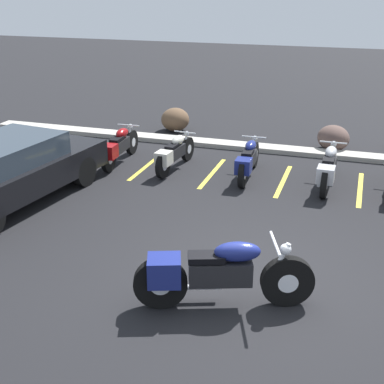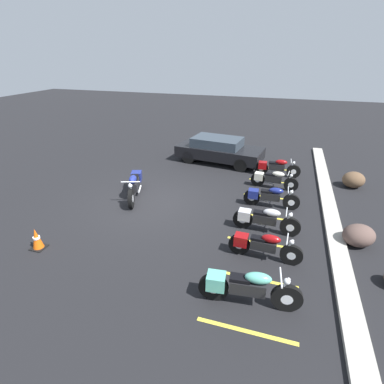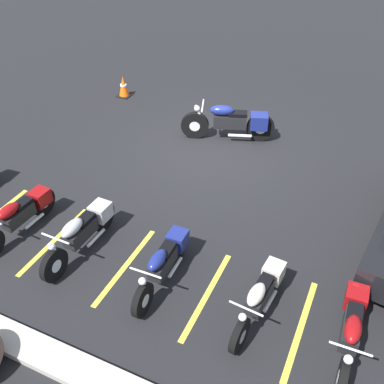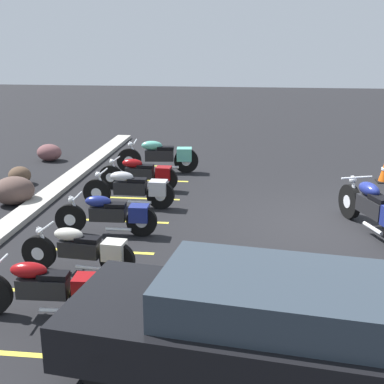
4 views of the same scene
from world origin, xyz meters
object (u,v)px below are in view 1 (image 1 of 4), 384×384
object	(u,v)px
motorcycle_navy_featured	(215,273)
parked_bike_2	(248,160)
car_black	(6,170)
landscape_rock_2	(333,138)
landscape_rock_0	(175,120)
parked_bike_3	(328,168)
parked_bike_0	(119,146)
parked_bike_1	(174,153)

from	to	relation	value
motorcycle_navy_featured	parked_bike_2	xyz separation A→B (m)	(-0.66, 5.11, -0.09)
motorcycle_navy_featured	car_black	bearing A→B (deg)	135.45
car_black	landscape_rock_2	world-z (taller)	car_black
parked_bike_2	landscape_rock_0	size ratio (longest dim) A/B	2.25
parked_bike_2	parked_bike_3	xyz separation A→B (m)	(1.75, -0.04, 0.02)
parked_bike_0	car_black	size ratio (longest dim) A/B	0.45
parked_bike_2	landscape_rock_2	distance (m)	3.21
motorcycle_navy_featured	landscape_rock_0	bearing A→B (deg)	93.19
parked_bike_3	car_black	world-z (taller)	car_black
parked_bike_1	parked_bike_3	size ratio (longest dim) A/B	0.93
parked_bike_0	landscape_rock_0	size ratio (longest dim) A/B	2.28
parked_bike_1	parked_bike_3	world-z (taller)	parked_bike_3
parked_bike_2	parked_bike_0	bearing A→B (deg)	87.74
motorcycle_navy_featured	parked_bike_1	size ratio (longest dim) A/B	1.20
parked_bike_1	landscape_rock_2	size ratio (longest dim) A/B	2.09
motorcycle_navy_featured	parked_bike_0	world-z (taller)	motorcycle_navy_featured
parked_bike_0	landscape_rock_0	bearing A→B (deg)	-7.13
parked_bike_3	car_black	xyz separation A→B (m)	(-5.99, -2.81, 0.24)
parked_bike_3	car_black	distance (m)	6.62
parked_bike_1	landscape_rock_2	world-z (taller)	parked_bike_1
parked_bike_3	landscape_rock_0	size ratio (longest dim) A/B	2.35
parked_bike_2	landscape_rock_2	world-z (taller)	parked_bike_2
parked_bike_2	car_black	world-z (taller)	car_black
parked_bike_2	landscape_rock_0	bearing A→B (deg)	39.85
parked_bike_1	landscape_rock_0	distance (m)	3.47
parked_bike_3	parked_bike_0	bearing A→B (deg)	90.56
parked_bike_0	parked_bike_1	distance (m)	1.43
motorcycle_navy_featured	parked_bike_3	bearing A→B (deg)	58.09
parked_bike_1	landscape_rock_2	distance (m)	4.39
parked_bike_3	car_black	bearing A→B (deg)	116.56
car_black	landscape_rock_0	world-z (taller)	car_black
parked_bike_2	car_black	xyz separation A→B (m)	(-4.24, -2.85, 0.26)
motorcycle_navy_featured	car_black	world-z (taller)	car_black
parked_bike_3	parked_bike_2	bearing A→B (deg)	90.09
parked_bike_2	landscape_rock_0	xyz separation A→B (m)	(-2.90, 3.28, -0.09)
parked_bike_0	parked_bike_1	xyz separation A→B (m)	(1.43, -0.04, -0.02)
parked_bike_1	car_black	size ratio (longest dim) A/B	0.43
landscape_rock_0	landscape_rock_2	distance (m)	4.59
parked_bike_3	car_black	size ratio (longest dim) A/B	0.47
parked_bike_0	landscape_rock_2	xyz separation A→B (m)	(4.85, 2.71, -0.10)
parked_bike_0	landscape_rock_0	world-z (taller)	parked_bike_0
landscape_rock_0	landscape_rock_2	size ratio (longest dim) A/B	0.96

